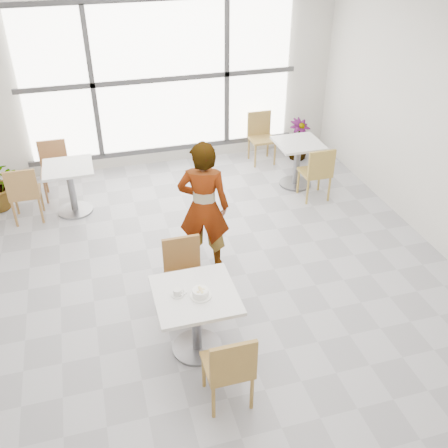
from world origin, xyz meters
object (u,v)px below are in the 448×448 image
object	(u,v)px
person	(204,207)
plant_right	(298,139)
main_table	(196,311)
bg_table_right	(297,157)
bg_chair_right_near	(318,171)
bg_chair_right_far	(261,134)
oatmeal_bowl	(201,293)
bg_chair_left_near	(24,191)
bg_chair_left_far	(55,165)
bg_table_left	(70,183)
chair_near	(230,366)
chair_far	(184,270)
coffee_cup	(178,292)

from	to	relation	value
person	plant_right	size ratio (longest dim) A/B	2.37
main_table	bg_table_right	size ratio (longest dim) A/B	1.07
bg_chair_right_near	bg_chair_right_far	bearing A→B (deg)	-77.41
bg_table_right	oatmeal_bowl	bearing A→B (deg)	-126.67
bg_chair_left_near	bg_chair_right_far	xyz separation A→B (m)	(3.90, 1.05, 0.00)
bg_chair_left_near	bg_chair_left_far	world-z (taller)	same
bg_table_left	oatmeal_bowl	bearing A→B (deg)	-70.31
main_table	bg_chair_right_near	distance (m)	3.57
chair_near	bg_chair_left_far	bearing A→B (deg)	-72.18
chair_near	bg_table_right	xyz separation A→B (m)	(2.26, 3.86, -0.01)
chair_far	bg_table_left	xyz separation A→B (m)	(-1.16, 2.50, -0.01)
bg_table_left	person	bearing A→B (deg)	-49.25
chair_near	bg_chair_right_far	distance (m)	5.30
plant_right	person	bearing A→B (deg)	-132.06
chair_far	bg_table_right	xyz separation A→B (m)	(2.36, 2.39, -0.01)
bg_chair_left_far	plant_right	world-z (taller)	bg_chair_left_far
chair_near	plant_right	xyz separation A→B (m)	(2.68, 4.79, -0.14)
bg_table_left	plant_right	xyz separation A→B (m)	(3.94, 0.83, -0.13)
main_table	chair_far	bearing A→B (deg)	87.62
bg_table_right	bg_chair_left_near	world-z (taller)	bg_chair_left_near
oatmeal_bowl	bg_table_right	size ratio (longest dim) A/B	0.28
bg_chair_right_near	oatmeal_bowl	bearing A→B (deg)	46.84
chair_near	person	world-z (taller)	person
chair_near	person	xyz separation A→B (m)	(0.30, 2.16, 0.35)
chair_far	bg_chair_left_far	distance (m)	3.42
bg_chair_right_far	plant_right	distance (m)	0.70
oatmeal_bowl	bg_chair_right_near	bearing A→B (deg)	46.84
bg_table_right	bg_chair_left_far	bearing A→B (deg)	168.87
bg_chair_left_far	bg_chair_right_near	xyz separation A→B (m)	(3.84, -1.28, 0.00)
bg_chair_left_far	bg_chair_right_near	distance (m)	4.05
chair_far	bg_table_right	distance (m)	3.36
oatmeal_bowl	plant_right	bearing A→B (deg)	55.88
person	bg_chair_left_near	bearing A→B (deg)	-18.18
bg_chair_left_near	chair_near	bearing A→B (deg)	116.18
chair_far	bg_chair_left_near	world-z (taller)	same
bg_table_left	bg_chair_left_far	world-z (taller)	bg_chair_left_far
chair_near	bg_table_left	world-z (taller)	chair_near
chair_near	plant_right	distance (m)	5.50
bg_chair_right_near	chair_near	bearing A→B (deg)	54.53
oatmeal_bowl	coffee_cup	distance (m)	0.22
chair_far	bg_table_left	size ratio (longest dim) A/B	1.16
coffee_cup	chair_near	bearing A→B (deg)	-69.21
chair_far	person	world-z (taller)	person
bg_chair_right_near	bg_chair_right_far	distance (m)	1.63
person	main_table	bearing A→B (deg)	92.28
coffee_cup	bg_chair_right_near	bearing A→B (deg)	43.64
bg_chair_right_near	bg_table_left	bearing A→B (deg)	-10.20
bg_table_right	bg_chair_right_near	size ratio (longest dim) A/B	0.86
oatmeal_bowl	person	distance (m)	1.51
coffee_cup	bg_chair_left_near	world-z (taller)	bg_chair_left_near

